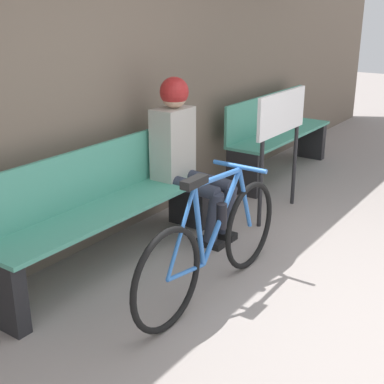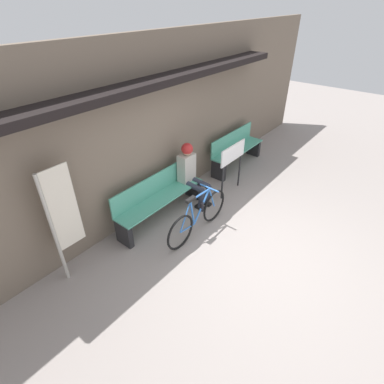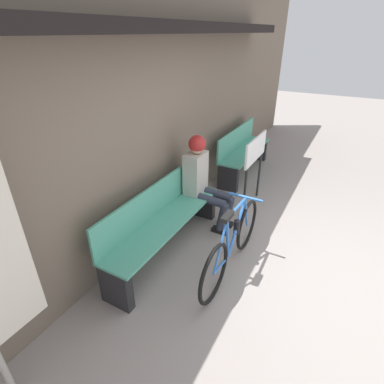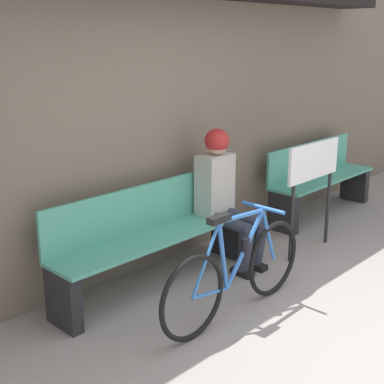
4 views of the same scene
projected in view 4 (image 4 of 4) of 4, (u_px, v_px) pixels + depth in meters
name	position (u px, v px, depth m)	size (l,w,h in m)	color
ground_plane	(368.00, 353.00, 3.68)	(24.00, 24.00, 0.00)	gray
storefront_wall	(146.00, 88.00, 4.71)	(12.00, 0.56, 3.20)	#756656
park_bench_near	(152.00, 238.00, 4.59)	(1.99, 0.42, 0.88)	#51A88E
bicycle	(237.00, 272.00, 4.10)	(1.62, 0.40, 0.87)	black
person_seated	(223.00, 188.00, 4.97)	(0.34, 0.66, 1.29)	#2D3342
park_bench_far	(319.00, 181.00, 6.48)	(1.75, 0.42, 0.88)	#51A88E
signboard	(313.00, 171.00, 5.21)	(0.84, 0.04, 1.12)	#232326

